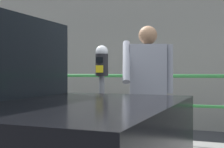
{
  "coord_description": "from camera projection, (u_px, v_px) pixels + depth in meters",
  "views": [
    {
      "loc": [
        1.78,
        -3.44,
        1.32
      ],
      "look_at": [
        0.29,
        0.36,
        1.3
      ],
      "focal_mm": 52.11,
      "sensor_mm": 36.0,
      "label": 1
    }
  ],
  "objects": [
    {
      "name": "background_railing",
      "position": [
        133.0,
        93.0,
        5.83
      ],
      "size": [
        24.06,
        0.06,
        1.14
      ],
      "color": "#2D7A38",
      "rests_on": "sidewalk_curb"
    },
    {
      "name": "backdrop_wall",
      "position": [
        161.0,
        50.0,
        7.91
      ],
      "size": [
        32.0,
        0.5,
        3.71
      ],
      "primitive_type": "cube",
      "color": "gray",
      "rests_on": "ground"
    },
    {
      "name": "pedestrian_at_meter",
      "position": [
        148.0,
        85.0,
        4.11
      ],
      "size": [
        0.62,
        0.65,
        1.77
      ],
      "rotation": [
        0.0,
        0.0,
        -2.81
      ],
      "color": "black",
      "rests_on": "sidewalk_curb"
    },
    {
      "name": "parking_meter",
      "position": [
        102.0,
        80.0,
        4.12
      ],
      "size": [
        0.16,
        0.17,
        1.52
      ],
      "rotation": [
        0.0,
        0.0,
        3.2
      ],
      "color": "slate",
      "rests_on": "sidewalk_curb"
    }
  ]
}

